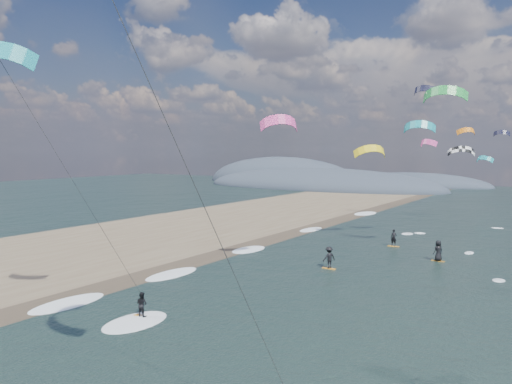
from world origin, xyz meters
The scene contains 7 objects.
sand_strip centered at (-24.00, 10.00, 0.00)m, with size 26.00×240.00×0.00m, color brown.
wet_sand_strip centered at (-12.00, 10.00, 0.00)m, with size 3.00×240.00×0.00m, color #382D23.
coastal_hills centered at (-44.84, 107.86, 0.00)m, with size 80.00×41.00×15.00m.
kitesurfer_near_b centered at (-7.54, 2.63, 9.42)m, with size 6.79×8.47×15.29m.
far_kitesurfers centered at (1.11, 27.63, 0.90)m, with size 7.79×12.82×1.80m.
bg_kite_field centered at (0.12, 53.52, 11.86)m, with size 13.48×74.63×10.39m.
shoreline_surf centered at (-10.80, 14.75, 0.00)m, with size 2.40×79.40×0.11m.
Camera 1 is at (15.32, -12.93, 9.54)m, focal length 35.00 mm.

